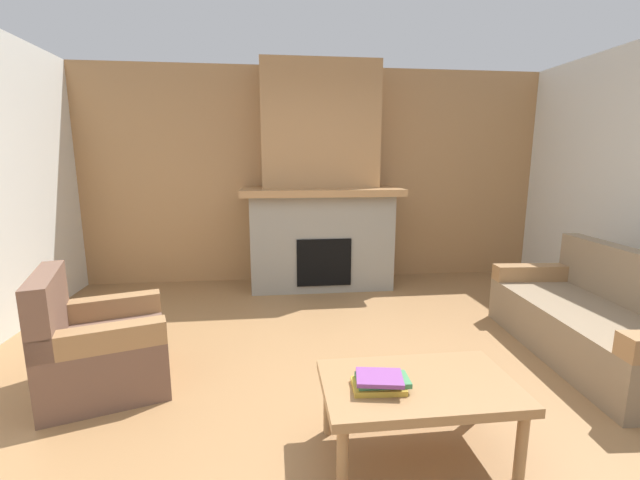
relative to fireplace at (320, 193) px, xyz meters
name	(u,v)px	position (x,y,z in m)	size (l,w,h in m)	color
ground	(366,400)	(0.00, -2.62, -1.16)	(9.00, 9.00, 0.00)	olive
wall_back_wood_panel	(317,176)	(0.00, 0.38, 0.19)	(6.00, 0.12, 2.70)	#A87A4C
fireplace	(320,193)	(0.00, 0.00, 0.00)	(1.90, 0.82, 2.70)	gray
couch	(600,323)	(1.98, -2.23, -0.88)	(0.97, 1.86, 0.85)	#847056
armchair	(99,348)	(-1.80, -2.25, -0.87)	(0.95, 0.95, 0.85)	brown
coffee_table	(418,391)	(0.14, -3.17, -0.79)	(1.00, 0.60, 0.43)	#997047
book_stack_near_edge	(380,382)	(-0.08, -3.21, -0.70)	(0.29, 0.21, 0.08)	gold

